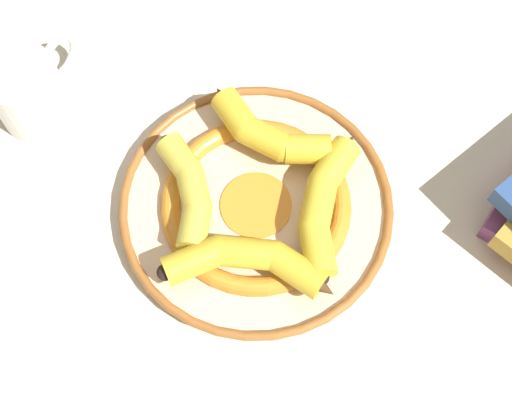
# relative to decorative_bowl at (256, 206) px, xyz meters

# --- Properties ---
(ground_plane) EXTENTS (2.80, 2.80, 0.00)m
(ground_plane) POSITION_rel_decorative_bowl_xyz_m (0.01, 0.04, -0.02)
(ground_plane) COLOR beige
(decorative_bowl) EXTENTS (0.35, 0.35, 0.03)m
(decorative_bowl) POSITION_rel_decorative_bowl_xyz_m (0.00, 0.00, 0.00)
(decorative_bowl) COLOR beige
(decorative_bowl) RESTS_ON ground_plane
(banana_a) EXTENTS (0.14, 0.13, 0.04)m
(banana_a) POSITION_rel_decorative_bowl_xyz_m (0.06, 0.05, 0.04)
(banana_a) COLOR gold
(banana_a) RESTS_ON decorative_bowl
(banana_b) EXTENTS (0.18, 0.08, 0.04)m
(banana_b) POSITION_rel_decorative_bowl_xyz_m (0.04, -0.07, 0.04)
(banana_b) COLOR gold
(banana_b) RESTS_ON decorative_bowl
(banana_c) EXTENTS (0.11, 0.19, 0.04)m
(banana_c) POSITION_rel_decorative_bowl_xyz_m (-0.07, -0.04, 0.04)
(banana_c) COLOR yellow
(banana_c) RESTS_ON decorative_bowl
(banana_d) EXTENTS (0.19, 0.13, 0.04)m
(banana_d) POSITION_rel_decorative_bowl_xyz_m (-0.05, 0.07, 0.04)
(banana_d) COLOR gold
(banana_d) RESTS_ON decorative_bowl
(coffee_mug) EXTENTS (0.09, 0.15, 0.10)m
(coffee_mug) POSITION_rel_decorative_bowl_xyz_m (0.32, 0.07, 0.03)
(coffee_mug) COLOR white
(coffee_mug) RESTS_ON ground_plane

